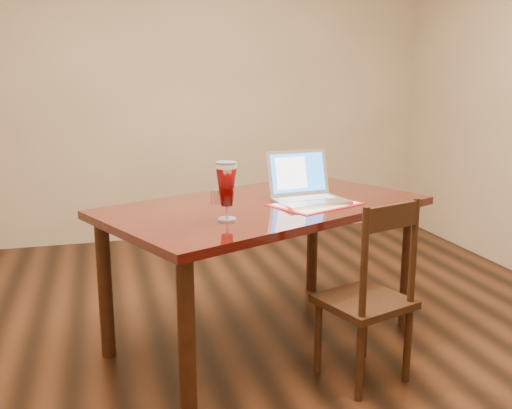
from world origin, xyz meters
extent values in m
plane|color=black|center=(0.00, 0.00, 0.00)|extent=(5.00, 5.00, 0.00)
cube|color=tan|center=(0.00, 2.50, 1.35)|extent=(4.50, 0.01, 2.70)
cube|color=#440D09|center=(0.11, 0.26, 0.76)|extent=(1.90, 1.54, 0.04)
cylinder|color=#351A0D|center=(-0.42, -0.40, 0.37)|extent=(0.07, 0.07, 0.74)
cylinder|color=#351A0D|center=(0.95, 0.22, 0.37)|extent=(0.07, 0.07, 0.74)
cylinder|color=#351A0D|center=(-0.73, 0.31, 0.37)|extent=(0.07, 0.07, 0.74)
cylinder|color=#351A0D|center=(0.64, 0.92, 0.37)|extent=(0.07, 0.07, 0.74)
cube|color=#B01016|center=(0.36, 0.17, 0.78)|extent=(0.53, 0.46, 0.00)
cube|color=silver|center=(0.36, 0.17, 0.78)|extent=(0.47, 0.41, 0.00)
cube|color=silver|center=(0.35, 0.19, 0.79)|extent=(0.39, 0.30, 0.02)
cube|color=#BABABF|center=(0.34, 0.24, 0.80)|extent=(0.31, 0.15, 0.00)
cube|color=silver|center=(0.35, 0.12, 0.80)|extent=(0.10, 0.08, 0.00)
cube|color=silver|center=(0.32, 0.35, 0.92)|extent=(0.37, 0.12, 0.24)
cube|color=blue|center=(0.32, 0.34, 0.92)|extent=(0.32, 0.10, 0.20)
cube|color=white|center=(0.28, 0.34, 0.92)|extent=(0.18, 0.07, 0.17)
cylinder|color=silver|center=(-0.16, -0.04, 0.79)|extent=(0.08, 0.08, 0.01)
cylinder|color=silver|center=(-0.16, -0.04, 0.82)|extent=(0.01, 0.01, 0.06)
cylinder|color=white|center=(-0.16, -0.04, 1.04)|extent=(0.10, 0.10, 0.02)
cylinder|color=silver|center=(-0.16, -0.04, 1.05)|extent=(0.10, 0.10, 0.01)
cylinder|color=silver|center=(-0.10, 0.50, 0.80)|extent=(0.06, 0.06, 0.04)
cylinder|color=silver|center=(-0.05, 0.56, 0.80)|extent=(0.06, 0.06, 0.04)
cube|color=#321A0E|center=(0.45, -0.25, 0.39)|extent=(0.48, 0.47, 0.04)
cylinder|color=#321A0E|center=(0.35, -0.43, 0.19)|extent=(0.04, 0.04, 0.37)
cylinder|color=#321A0E|center=(0.65, -0.34, 0.19)|extent=(0.04, 0.04, 0.37)
cylinder|color=#321A0E|center=(0.26, -0.15, 0.19)|extent=(0.04, 0.04, 0.37)
cylinder|color=#321A0E|center=(0.56, -0.06, 0.19)|extent=(0.04, 0.04, 0.37)
cylinder|color=#321A0E|center=(0.35, -0.43, 0.66)|extent=(0.03, 0.03, 0.49)
cylinder|color=#321A0E|center=(0.65, -0.34, 0.66)|extent=(0.03, 0.03, 0.49)
cube|color=#321A0E|center=(0.50, -0.38, 0.84)|extent=(0.30, 0.12, 0.11)
camera|label=1|loc=(-0.72, -2.56, 1.44)|focal=40.00mm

